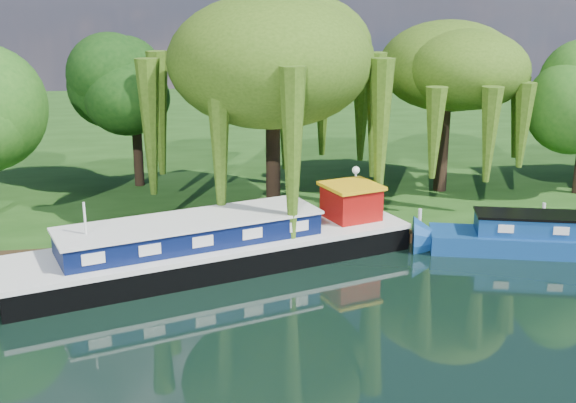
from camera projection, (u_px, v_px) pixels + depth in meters
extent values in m
plane|color=black|center=(415.00, 324.00, 24.55)|extent=(120.00, 120.00, 0.00)
cube|color=#1A3F11|center=(276.00, 132.00, 56.72)|extent=(120.00, 52.00, 0.45)
cube|color=black|center=(214.00, 257.00, 29.57)|extent=(17.12, 8.60, 1.12)
cube|color=silver|center=(213.00, 242.00, 29.38)|extent=(17.24, 8.70, 0.21)
cube|color=#09133C|center=(191.00, 232.00, 28.83)|extent=(10.73, 5.69, 0.89)
cube|color=silver|center=(191.00, 220.00, 28.69)|extent=(10.96, 5.92, 0.11)
cube|color=maroon|center=(351.00, 203.00, 31.95)|extent=(2.57, 2.57, 1.40)
cube|color=gold|center=(352.00, 186.00, 31.73)|extent=(2.87, 2.87, 0.15)
cylinder|color=silver|center=(86.00, 231.00, 26.89)|extent=(0.09, 0.09, 2.24)
cube|color=silver|center=(506.00, 229.00, 30.35)|extent=(0.63, 0.23, 0.34)
cube|color=silver|center=(561.00, 231.00, 30.08)|extent=(0.63, 0.23, 0.34)
cylinder|color=black|center=(273.00, 152.00, 34.71)|extent=(0.78, 0.78, 6.01)
ellipsoid|color=#305011|center=(273.00, 61.00, 33.49)|extent=(8.39, 8.39, 5.42)
cylinder|color=black|center=(442.00, 146.00, 38.68)|extent=(0.69, 0.69, 4.89)
ellipsoid|color=#305011|center=(446.00, 80.00, 37.69)|extent=(6.67, 6.67, 4.31)
cylinder|color=black|center=(137.00, 134.00, 39.57)|extent=(0.47, 0.47, 5.83)
ellipsoid|color=black|center=(134.00, 90.00, 38.90)|extent=(4.67, 4.67, 4.67)
cylinder|color=silver|center=(355.00, 196.00, 34.14)|extent=(0.10, 0.10, 2.20)
sphere|color=white|center=(356.00, 170.00, 33.78)|extent=(0.36, 0.36, 0.36)
cylinder|color=silver|center=(127.00, 234.00, 30.75)|extent=(0.16, 0.16, 1.00)
cylinder|color=silver|center=(267.00, 227.00, 31.65)|extent=(0.16, 0.16, 1.00)
cylinder|color=silver|center=(420.00, 219.00, 32.69)|extent=(0.16, 0.16, 1.00)
cylinder|color=silver|center=(543.00, 213.00, 33.59)|extent=(0.16, 0.16, 1.00)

